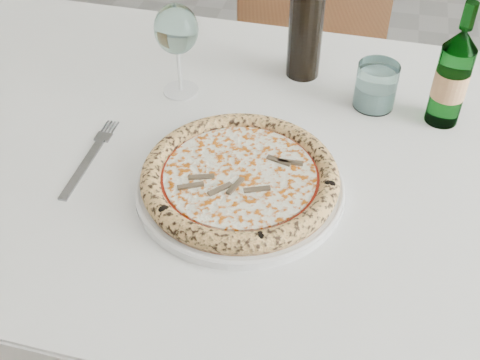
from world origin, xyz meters
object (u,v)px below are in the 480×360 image
at_px(pizza, 240,177).
at_px(beer_bottle, 452,77).
at_px(dining_table, 253,187).
at_px(wine_glass, 176,31).
at_px(wine_bottle, 306,21).
at_px(chair_far, 319,46).
at_px(tumbler, 376,89).
at_px(plate, 240,185).

bearing_deg(pizza, beer_bottle, 40.30).
xyz_separation_m(dining_table, wine_glass, (-0.17, 0.14, 0.21)).
bearing_deg(wine_glass, wine_bottle, 28.37).
relative_size(chair_far, beer_bottle, 4.13).
xyz_separation_m(pizza, beer_bottle, (0.31, 0.26, 0.06)).
xyz_separation_m(pizza, wine_glass, (-0.17, 0.24, 0.10)).
bearing_deg(wine_glass, tumbler, 6.25).
height_order(tumbler, beer_bottle, beer_bottle).
xyz_separation_m(chair_far, tumbler, (0.16, -0.59, 0.26)).
xyz_separation_m(beer_bottle, wine_bottle, (-0.27, 0.09, 0.02)).
distance_m(pizza, tumbler, 0.34).
height_order(dining_table, chair_far, chair_far).
height_order(wine_glass, beer_bottle, beer_bottle).
bearing_deg(beer_bottle, plate, -139.70).
bearing_deg(wine_bottle, chair_far, 91.90).
relative_size(pizza, wine_glass, 1.74).
bearing_deg(chair_far, plate, -91.65).
distance_m(dining_table, pizza, 0.15).
bearing_deg(wine_bottle, wine_glass, -151.63).
xyz_separation_m(tumbler, wine_bottle, (-0.14, 0.08, 0.08)).
xyz_separation_m(tumbler, beer_bottle, (0.12, -0.02, 0.05)).
height_order(dining_table, pizza, pizza).
distance_m(wine_glass, beer_bottle, 0.48).
distance_m(dining_table, chair_far, 0.78).
distance_m(pizza, beer_bottle, 0.41).
bearing_deg(pizza, wine_glass, 125.75).
relative_size(chair_far, plate, 2.84).
height_order(chair_far, beer_bottle, beer_bottle).
bearing_deg(plate, pizza, -163.78).
relative_size(wine_glass, tumbler, 2.10).
relative_size(dining_table, pizza, 4.87).
distance_m(chair_far, wine_bottle, 0.61).
distance_m(beer_bottle, wine_bottle, 0.28).
bearing_deg(wine_glass, chair_far, 72.44).
bearing_deg(wine_bottle, plate, -96.70).
relative_size(chair_far, tumbler, 11.09).
relative_size(pizza, wine_bottle, 1.16).
bearing_deg(plate, dining_table, 90.00).
height_order(dining_table, tumbler, tumbler).
relative_size(chair_far, wine_glass, 5.28).
relative_size(chair_far, wine_bottle, 3.52).
xyz_separation_m(plate, beer_bottle, (0.31, 0.26, 0.08)).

